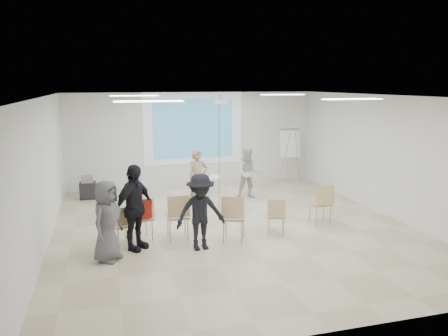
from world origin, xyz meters
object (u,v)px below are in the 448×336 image
object	(u,v)px
pedestal_table	(210,187)
chair_center	(233,215)
player_left	(198,174)
chair_left_mid	(142,216)
audience_mid	(201,207)
chair_right_inner	(276,213)
chair_right_far	(322,201)
laptop	(177,214)
audience_outer	(107,216)
av_cart	(88,188)
flipchart_easel	(290,143)
player_right	(249,170)
chair_far_left	(123,222)
chair_left_inner	(178,213)
audience_left	(134,201)

from	to	relation	value
pedestal_table	chair_center	bearing A→B (deg)	-94.95
player_left	chair_left_mid	size ratio (longest dim) A/B	1.86
player_left	audience_mid	xyz separation A→B (m)	(-0.62, -3.16, 0.00)
chair_center	audience_mid	xyz separation A→B (m)	(-0.74, -0.22, 0.28)
chair_right_inner	chair_right_far	world-z (taller)	chair_right_far
chair_center	pedestal_table	bearing A→B (deg)	108.31
laptop	chair_right_inner	bearing A→B (deg)	171.52
audience_outer	av_cart	distance (m)	4.82
player_left	audience_mid	bearing A→B (deg)	-115.25
av_cart	chair_right_far	bearing A→B (deg)	-34.46
pedestal_table	laptop	bearing A→B (deg)	-116.97
player_left	audience_outer	size ratio (longest dim) A/B	1.01
chair_center	flipchart_easel	bearing A→B (deg)	77.75
player_right	chair_right_inner	size ratio (longest dim) A/B	2.00
chair_far_left	chair_left_inner	distance (m)	1.14
player_left	chair_right_far	size ratio (longest dim) A/B	1.83
player_left	chair_right_far	distance (m)	3.43
chair_left_mid	flipchart_easel	xyz separation A→B (m)	(5.12, 4.06, 0.81)
audience_mid	audience_outer	xyz separation A→B (m)	(-1.79, -0.08, -0.01)
chair_far_left	chair_right_far	world-z (taller)	chair_right_far
chair_left_mid	chair_right_far	size ratio (longest dim) A/B	0.98
chair_far_left	chair_center	bearing A→B (deg)	-32.65
chair_left_inner	audience_mid	xyz separation A→B (m)	(0.35, -0.64, 0.29)
chair_center	flipchart_easel	world-z (taller)	flipchart_easel
chair_right_far	chair_far_left	bearing A→B (deg)	-176.22
laptop	chair_center	bearing A→B (deg)	155.55
chair_left_mid	chair_left_inner	world-z (taller)	chair_left_inner
player_right	audience_left	bearing A→B (deg)	-124.50
flipchart_easel	chair_center	bearing A→B (deg)	-127.74
pedestal_table	flipchart_easel	distance (m)	3.46
chair_left_mid	audience_mid	bearing A→B (deg)	-51.59
chair_left_mid	av_cart	distance (m)	4.09
chair_right_far	av_cart	xyz separation A→B (m)	(-5.39, 3.88, -0.25)
audience_mid	audience_outer	size ratio (longest dim) A/B	1.02
chair_far_left	av_cart	size ratio (longest dim) A/B	1.23
audience_outer	flipchart_easel	distance (m)	7.64
chair_far_left	chair_left_inner	bearing A→B (deg)	-21.38
laptop	audience_mid	bearing A→B (deg)	116.10
flipchart_easel	chair_left_mid	bearing A→B (deg)	-143.84
chair_far_left	chair_left_inner	size ratio (longest dim) A/B	0.84
player_right	audience_mid	size ratio (longest dim) A/B	0.94
chair_right_far	flipchart_easel	xyz separation A→B (m)	(0.94, 4.04, 0.80)
chair_left_inner	flipchart_easel	bearing A→B (deg)	44.98
audience_outer	flipchart_easel	bearing A→B (deg)	-16.93
chair_left_inner	chair_center	distance (m)	1.17
audience_outer	av_cart	size ratio (longest dim) A/B	2.54
audience_left	chair_far_left	bearing A→B (deg)	84.90
chair_far_left	audience_outer	size ratio (longest dim) A/B	0.48
flipchart_easel	av_cart	world-z (taller)	flipchart_easel
player_left	chair_right_inner	distance (m)	3.03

